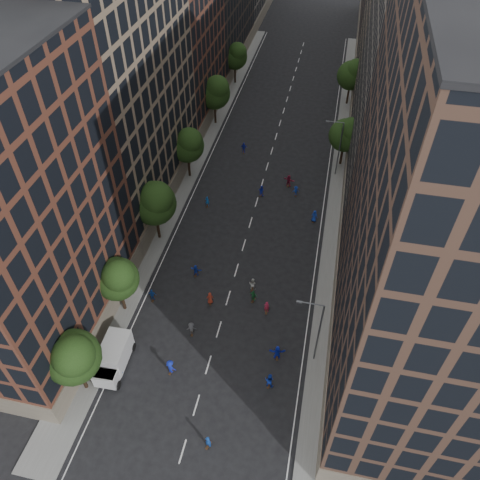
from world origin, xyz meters
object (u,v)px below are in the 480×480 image
(skater_0, at_px, (118,371))
(skater_2, at_px, (269,380))
(streetlamp_near, at_px, (317,330))
(streetlamp_far, at_px, (338,146))
(cargo_van, at_px, (114,357))
(skater_1, at_px, (208,442))

(skater_0, distance_m, skater_2, 15.19)
(streetlamp_near, xyz_separation_m, streetlamp_far, (0.00, 33.00, 0.00))
(cargo_van, relative_size, skater_1, 3.32)
(streetlamp_far, height_order, skater_2, streetlamp_far)
(streetlamp_near, bearing_deg, skater_0, -162.05)
(skater_1, distance_m, skater_2, 8.31)
(streetlamp_near, height_order, cargo_van, streetlamp_near)
(streetlamp_near, xyz_separation_m, skater_0, (-18.87, -6.11, -4.21))
(cargo_van, bearing_deg, skater_0, -54.59)
(streetlamp_far, height_order, skater_1, streetlamp_far)
(streetlamp_far, xyz_separation_m, skater_1, (-8.21, -44.00, -4.33))
(cargo_van, xyz_separation_m, skater_1, (11.46, -5.93, -0.70))
(skater_0, bearing_deg, streetlamp_near, -151.82)
(skater_1, bearing_deg, cargo_van, -10.02)
(cargo_van, bearing_deg, streetlamp_near, 12.22)
(streetlamp_far, bearing_deg, skater_0, -115.75)
(streetlamp_far, distance_m, skater_1, 44.97)
(skater_0, bearing_deg, skater_1, 165.59)
(skater_1, bearing_deg, streetlamp_near, -109.40)
(streetlamp_far, height_order, skater_0, streetlamp_far)
(streetlamp_far, relative_size, skater_1, 5.39)
(cargo_van, relative_size, skater_0, 2.90)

